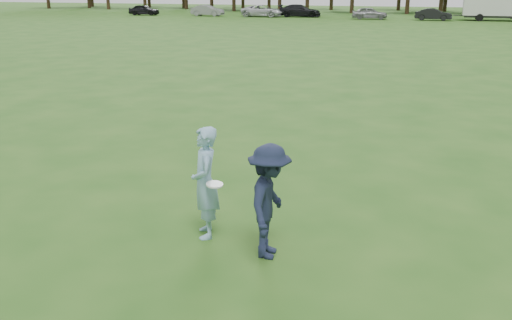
# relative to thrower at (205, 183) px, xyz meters

# --- Properties ---
(ground) EXTENTS (200.00, 200.00, 0.00)m
(ground) POSITION_rel_thrower_xyz_m (0.84, 0.55, -0.91)
(ground) COLOR #235016
(ground) RESTS_ON ground
(thrower) EXTENTS (0.69, 0.79, 1.83)m
(thrower) POSITION_rel_thrower_xyz_m (0.00, 0.00, 0.00)
(thrower) COLOR #83B0CB
(thrower) RESTS_ON ground
(defender) EXTENTS (0.74, 1.18, 1.75)m
(defender) POSITION_rel_thrower_xyz_m (1.17, -0.35, -0.04)
(defender) COLOR #181F35
(defender) RESTS_ON ground
(car_a) EXTENTS (4.15, 1.92, 1.37)m
(car_a) POSITION_rel_thrower_xyz_m (-34.01, 59.13, -0.23)
(car_a) COLOR black
(car_a) RESTS_ON ground
(car_b) EXTENTS (4.24, 1.51, 1.39)m
(car_b) POSITION_rel_thrower_xyz_m (-25.15, 59.86, -0.22)
(car_b) COLOR gray
(car_b) RESTS_ON ground
(car_c) EXTENTS (5.35, 2.51, 1.48)m
(car_c) POSITION_rel_thrower_xyz_m (-17.81, 60.30, -0.18)
(car_c) COLOR silver
(car_c) RESTS_ON ground
(car_d) EXTENTS (5.48, 2.68, 1.54)m
(car_d) POSITION_rel_thrower_xyz_m (-13.22, 61.35, -0.15)
(car_d) COLOR black
(car_d) RESTS_ON ground
(car_e) EXTENTS (4.29, 2.13, 1.41)m
(car_e) POSITION_rel_thrower_xyz_m (-4.30, 59.39, -0.21)
(car_e) COLOR gray
(car_e) RESTS_ON ground
(car_f) EXTENTS (4.13, 1.64, 1.34)m
(car_f) POSITION_rel_thrower_xyz_m (2.89, 59.37, -0.25)
(car_f) COLOR black
(car_f) RESTS_ON ground
(disc_in_play) EXTENTS (0.32, 0.32, 0.06)m
(disc_in_play) POSITION_rel_thrower_xyz_m (0.24, -0.18, 0.06)
(disc_in_play) COLOR white
(disc_in_play) RESTS_ON ground
(cargo_trailer) EXTENTS (9.00, 2.75, 3.20)m
(cargo_trailer) POSITION_rel_thrower_xyz_m (10.02, 60.82, 0.86)
(cargo_trailer) COLOR silver
(cargo_trailer) RESTS_ON ground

